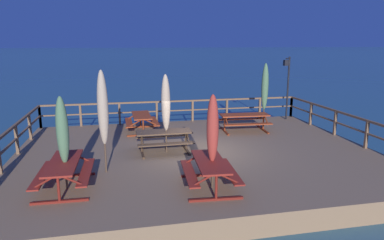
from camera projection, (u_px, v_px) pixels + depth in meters
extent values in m
plane|color=#2D5B6B|center=(196.00, 167.00, 12.90)|extent=(600.00, 600.00, 0.00)
cube|color=#846647|center=(196.00, 159.00, 12.83)|extent=(12.91, 10.09, 0.61)
cube|color=brown|center=(175.00, 101.00, 17.21)|extent=(12.61, 0.09, 0.08)
cube|color=brown|center=(175.00, 111.00, 17.31)|extent=(12.61, 0.07, 0.06)
cube|color=brown|center=(40.00, 117.00, 16.05)|extent=(0.10, 0.10, 1.05)
cube|color=brown|center=(81.00, 115.00, 16.41)|extent=(0.10, 0.10, 1.05)
cube|color=brown|center=(120.00, 114.00, 16.78)|extent=(0.10, 0.10, 1.05)
cube|color=brown|center=(157.00, 112.00, 17.14)|extent=(0.10, 0.10, 1.05)
cube|color=brown|center=(193.00, 111.00, 17.51)|extent=(0.10, 0.10, 1.05)
cube|color=brown|center=(227.00, 109.00, 17.87)|extent=(0.10, 0.10, 1.05)
cube|color=brown|center=(260.00, 108.00, 18.23)|extent=(0.10, 0.10, 1.05)
cube|color=brown|center=(291.00, 107.00, 18.60)|extent=(0.10, 0.10, 1.05)
cube|color=brown|center=(7.00, 132.00, 11.26)|extent=(0.09, 9.79, 0.08)
cube|color=brown|center=(8.00, 146.00, 11.37)|extent=(0.07, 9.79, 0.06)
cube|color=brown|center=(17.00, 140.00, 12.31)|extent=(0.10, 0.10, 1.05)
cube|color=brown|center=(30.00, 127.00, 14.18)|extent=(0.10, 0.10, 1.05)
cube|color=brown|center=(40.00, 117.00, 16.05)|extent=(0.10, 0.10, 1.05)
cube|color=brown|center=(351.00, 116.00, 13.81)|extent=(0.09, 9.79, 0.08)
cube|color=brown|center=(350.00, 127.00, 13.91)|extent=(0.07, 9.79, 0.06)
cube|color=brown|center=(367.00, 135.00, 12.99)|extent=(0.10, 0.10, 1.05)
cube|color=brown|center=(335.00, 123.00, 14.86)|extent=(0.10, 0.10, 1.05)
cube|color=brown|center=(311.00, 114.00, 16.73)|extent=(0.10, 0.10, 1.05)
cube|color=brown|center=(291.00, 107.00, 18.60)|extent=(0.10, 0.10, 1.05)
cube|color=#993819|center=(141.00, 115.00, 15.41)|extent=(0.79, 1.90, 0.05)
cube|color=#993819|center=(154.00, 121.00, 15.60)|extent=(0.31, 1.89, 0.04)
cube|color=#993819|center=(129.00, 122.00, 15.36)|extent=(0.31, 1.89, 0.04)
cube|color=maroon|center=(144.00, 135.00, 14.84)|extent=(1.40, 0.11, 0.06)
cylinder|color=maroon|center=(143.00, 127.00, 14.77)|extent=(0.07, 0.07, 0.74)
cylinder|color=maroon|center=(150.00, 122.00, 14.78)|extent=(0.63, 0.07, 0.37)
cylinder|color=maroon|center=(136.00, 123.00, 14.66)|extent=(0.63, 0.07, 0.37)
cube|color=maroon|center=(141.00, 127.00, 16.29)|extent=(1.40, 0.11, 0.06)
cylinder|color=maroon|center=(140.00, 120.00, 16.22)|extent=(0.07, 0.07, 0.74)
cylinder|color=maroon|center=(146.00, 115.00, 16.23)|extent=(0.63, 0.07, 0.37)
cylinder|color=maroon|center=(134.00, 115.00, 16.11)|extent=(0.63, 0.07, 0.37)
cube|color=#993819|center=(244.00, 115.00, 15.49)|extent=(2.19, 0.89, 0.05)
cube|color=#993819|center=(248.00, 124.00, 15.01)|extent=(2.16, 0.41, 0.04)
cube|color=#993819|center=(241.00, 119.00, 16.09)|extent=(2.16, 0.41, 0.04)
cube|color=maroon|center=(225.00, 131.00, 15.51)|extent=(0.17, 1.40, 0.06)
cylinder|color=maroon|center=(225.00, 124.00, 15.44)|extent=(0.07, 0.07, 0.74)
cylinder|color=maroon|center=(226.00, 120.00, 15.12)|extent=(0.09, 0.63, 0.37)
cylinder|color=maroon|center=(223.00, 117.00, 15.66)|extent=(0.09, 0.63, 0.37)
cube|color=maroon|center=(263.00, 130.00, 15.77)|extent=(0.17, 1.40, 0.06)
cylinder|color=maroon|center=(263.00, 122.00, 15.70)|extent=(0.07, 0.07, 0.74)
cylinder|color=maroon|center=(266.00, 119.00, 15.38)|extent=(0.09, 0.63, 0.37)
cylinder|color=maroon|center=(261.00, 116.00, 15.92)|extent=(0.09, 0.63, 0.37)
cube|color=maroon|center=(64.00, 163.00, 9.34)|extent=(0.81, 2.16, 0.05)
cube|color=maroon|center=(86.00, 172.00, 9.50)|extent=(0.33, 2.15, 0.04)
cube|color=maroon|center=(43.00, 174.00, 9.31)|extent=(0.33, 2.15, 0.04)
cube|color=maroon|center=(60.00, 202.00, 8.64)|extent=(1.40, 0.11, 0.06)
cylinder|color=maroon|center=(59.00, 189.00, 8.56)|extent=(0.07, 0.07, 0.74)
cylinder|color=maroon|center=(70.00, 180.00, 8.57)|extent=(0.63, 0.07, 0.37)
cylinder|color=maroon|center=(46.00, 181.00, 8.47)|extent=(0.63, 0.07, 0.37)
cube|color=maroon|center=(71.00, 175.00, 10.35)|extent=(1.40, 0.11, 0.06)
cylinder|color=maroon|center=(70.00, 164.00, 10.28)|extent=(0.07, 0.07, 0.74)
cylinder|color=maroon|center=(79.00, 157.00, 10.28)|extent=(0.63, 0.07, 0.37)
cylinder|color=maroon|center=(59.00, 158.00, 10.18)|extent=(0.63, 0.07, 0.37)
cube|color=brown|center=(164.00, 132.00, 12.55)|extent=(1.99, 0.78, 0.05)
cube|color=brown|center=(166.00, 144.00, 12.08)|extent=(1.99, 0.30, 0.04)
cube|color=brown|center=(162.00, 136.00, 13.15)|extent=(1.99, 0.30, 0.04)
cube|color=#432F1F|center=(142.00, 152.00, 12.53)|extent=(0.09, 1.40, 0.06)
cylinder|color=#432F1F|center=(142.00, 143.00, 12.46)|extent=(0.07, 0.07, 0.74)
cylinder|color=#432F1F|center=(142.00, 139.00, 12.14)|extent=(0.06, 0.63, 0.37)
cylinder|color=#432F1F|center=(141.00, 135.00, 12.68)|extent=(0.06, 0.63, 0.37)
cube|color=#432F1F|center=(186.00, 149.00, 12.88)|extent=(0.09, 1.40, 0.06)
cylinder|color=#432F1F|center=(186.00, 140.00, 12.80)|extent=(0.07, 0.07, 0.74)
cylinder|color=#432F1F|center=(188.00, 137.00, 12.49)|extent=(0.06, 0.63, 0.37)
cylinder|color=#432F1F|center=(185.00, 133.00, 13.02)|extent=(0.06, 0.63, 0.37)
cube|color=maroon|center=(210.00, 162.00, 9.42)|extent=(0.90, 2.08, 0.05)
cube|color=maroon|center=(230.00, 171.00, 9.56)|extent=(0.42, 2.04, 0.04)
cube|color=maroon|center=(190.00, 173.00, 9.41)|extent=(0.42, 2.04, 0.04)
cube|color=maroon|center=(216.00, 199.00, 8.77)|extent=(1.40, 0.18, 0.06)
cylinder|color=maroon|center=(216.00, 187.00, 8.69)|extent=(0.07, 0.07, 0.74)
cylinder|color=maroon|center=(227.00, 178.00, 8.68)|extent=(0.63, 0.10, 0.37)
cylinder|color=maroon|center=(205.00, 179.00, 8.61)|extent=(0.63, 0.10, 0.37)
cube|color=maroon|center=(205.00, 175.00, 10.38)|extent=(1.40, 0.18, 0.06)
cylinder|color=maroon|center=(205.00, 164.00, 10.30)|extent=(0.07, 0.07, 0.74)
cylinder|color=maroon|center=(214.00, 157.00, 10.29)|extent=(0.63, 0.10, 0.37)
cylinder|color=maroon|center=(195.00, 157.00, 10.22)|extent=(0.63, 0.10, 0.37)
cylinder|color=#4C3828|center=(104.00, 125.00, 10.38)|extent=(0.06, 0.06, 2.96)
ellipsoid|color=tan|center=(103.00, 108.00, 10.27)|extent=(0.32, 0.32, 2.25)
cylinder|color=#685B4C|center=(103.00, 113.00, 10.30)|extent=(0.21, 0.21, 0.05)
cone|color=#4C3828|center=(101.00, 73.00, 10.04)|extent=(0.10, 0.10, 0.14)
cylinder|color=#4C3828|center=(264.00, 97.00, 16.08)|extent=(0.06, 0.06, 2.82)
ellipsoid|color=#4C704C|center=(265.00, 87.00, 15.97)|extent=(0.32, 0.32, 2.14)
cylinder|color=#2D432D|center=(265.00, 90.00, 16.01)|extent=(0.21, 0.21, 0.05)
cone|color=#4C3828|center=(266.00, 65.00, 15.76)|extent=(0.10, 0.10, 0.14)
cylinder|color=#4C3828|center=(64.00, 146.00, 9.22)|extent=(0.06, 0.06, 2.41)
ellipsoid|color=#4C704C|center=(62.00, 131.00, 9.13)|extent=(0.32, 0.32, 1.83)
cylinder|color=#2D432D|center=(63.00, 136.00, 9.16)|extent=(0.21, 0.21, 0.05)
cone|color=#4C3828|center=(60.00, 99.00, 8.95)|extent=(0.10, 0.10, 0.14)
cylinder|color=#4C3828|center=(166.00, 116.00, 12.40)|extent=(0.06, 0.06, 2.67)
ellipsoid|color=tan|center=(166.00, 103.00, 12.29)|extent=(0.32, 0.32, 2.03)
cylinder|color=#71614F|center=(166.00, 107.00, 12.33)|extent=(0.21, 0.21, 0.05)
cone|color=#4C3828|center=(165.00, 76.00, 12.09)|extent=(0.10, 0.10, 0.14)
cylinder|color=#4C3828|center=(212.00, 145.00, 9.31)|extent=(0.06, 0.06, 2.44)
ellipsoid|color=#A33328|center=(213.00, 129.00, 9.22)|extent=(0.32, 0.32, 1.86)
cylinder|color=maroon|center=(213.00, 134.00, 9.25)|extent=(0.21, 0.21, 0.05)
cone|color=#4C3828|center=(213.00, 97.00, 9.03)|extent=(0.10, 0.10, 0.14)
cylinder|color=black|center=(288.00, 88.00, 17.73)|extent=(0.09, 0.09, 3.20)
cylinder|color=black|center=(288.00, 58.00, 17.17)|extent=(0.43, 0.43, 0.06)
cube|color=black|center=(286.00, 63.00, 16.99)|extent=(0.20, 0.20, 0.28)
sphere|color=#F4E08C|center=(286.00, 63.00, 16.99)|extent=(0.14, 0.14, 0.14)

